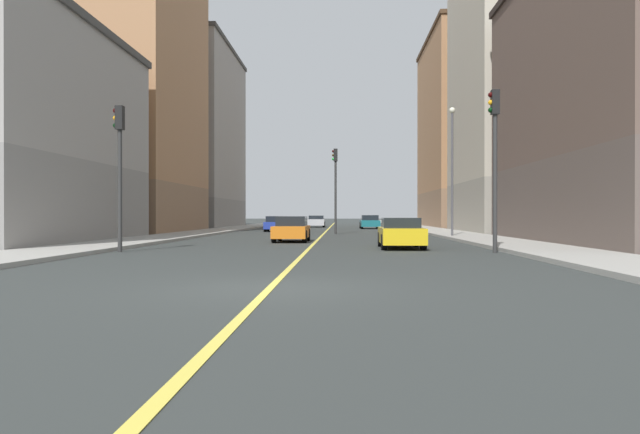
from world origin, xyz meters
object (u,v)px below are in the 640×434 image
car_yellow (401,233)px  building_left_mid (527,80)px  street_lamp_left_near (452,159)px  car_blue (276,224)px  car_teal (370,222)px  building_left_far (473,132)px  traffic_light_left_near (495,148)px  traffic_light_right_near (119,157)px  traffic_light_median_far (335,179)px  building_right_midblock (124,87)px  car_orange (292,229)px  car_silver (316,221)px  building_right_distant (188,138)px

car_yellow → building_left_mid: bearing=61.8°
street_lamp_left_near → car_blue: 19.24m
car_yellow → car_teal: 35.49m
building_left_mid → building_left_far: (0.00, 19.74, -1.37)m
traffic_light_left_near → traffic_light_right_near: (-14.05, -0.00, -0.29)m
traffic_light_median_far → car_yellow: (2.98, -18.18, -3.35)m
building_left_mid → building_right_midblock: building_left_mid is taller
building_left_far → car_blue: building_left_far is taller
building_left_far → traffic_light_right_near: 50.88m
building_right_midblock → traffic_light_left_near: bearing=-47.0°
building_left_far → car_orange: 40.94m
traffic_light_right_near → car_silver: (5.47, 45.75, -2.96)m
building_right_midblock → car_teal: building_right_midblock is taller
car_teal → car_yellow: bearing=-90.4°
building_right_midblock → building_left_mid: bearing=1.5°
building_left_mid → car_blue: 23.21m
car_silver → car_yellow: bearing=-82.8°
traffic_light_right_near → car_teal: (11.16, 38.53, -2.95)m
traffic_light_right_near → car_teal: 40.22m
car_orange → building_left_far: bearing=64.6°
building_left_far → traffic_light_left_near: size_ratio=3.49×
traffic_light_median_far → car_silver: size_ratio=1.35×
building_right_midblock → car_orange: (14.48, -15.35, -10.76)m
building_left_mid → car_blue: bearing=170.5°
traffic_light_right_near → car_yellow: traffic_light_right_near is taller
car_silver → car_blue: size_ratio=0.99×
building_left_far → car_yellow: (-11.91, -41.92, -9.87)m
car_blue → car_orange: bearing=-81.3°
street_lamp_left_near → car_blue: street_lamp_left_near is taller
building_left_mid → car_teal: (-11.64, 13.30, -11.21)m
traffic_light_right_near → car_yellow: bearing=15.6°
car_silver → building_right_midblock: bearing=-123.6°
traffic_light_left_near → car_silver: bearing=100.6°
building_left_mid → car_silver: (-17.33, 20.52, -11.22)m
building_left_mid → traffic_light_median_far: bearing=-164.9°
traffic_light_right_near → car_orange: 11.14m
car_orange → car_teal: size_ratio=0.94×
building_right_distant → car_blue: 21.39m
building_right_midblock → traffic_light_left_near: size_ratio=3.79×
traffic_light_left_near → building_left_far: bearing=79.0°
building_left_far → car_silver: building_left_far is taller
building_left_far → car_teal: bearing=-151.1°
building_right_distant → car_yellow: bearing=-64.5°
building_right_midblock → car_yellow: (19.60, -21.38, -10.78)m
building_left_mid → street_lamp_left_near: (-7.73, -10.84, -7.07)m
building_left_far → car_blue: bearing=-140.7°
building_right_distant → car_blue: building_right_distant is taller
traffic_light_left_near → car_orange: bearing=132.4°
building_left_far → traffic_light_median_far: 28.77m
traffic_light_median_far → building_right_midblock: bearing=169.1°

